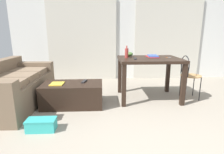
{
  "coord_description": "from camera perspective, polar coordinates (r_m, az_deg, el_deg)",
  "views": [
    {
      "loc": [
        -0.6,
        -1.7,
        1.22
      ],
      "look_at": [
        -0.44,
        1.55,
        0.43
      ],
      "focal_mm": 28.99,
      "sensor_mm": 36.0,
      "label": 1
    }
  ],
  "objects": [
    {
      "name": "wall_back",
      "position": [
        4.97,
        4.18,
        14.27
      ],
      "size": [
        5.93,
        0.1,
        2.55
      ],
      "primitive_type": "cube",
      "color": "silver",
      "rests_on": "ground"
    },
    {
      "name": "craft_table",
      "position": [
        3.42,
        11.64,
        4.0
      ],
      "size": [
        1.12,
        0.86,
        0.78
      ],
      "color": "black",
      "rests_on": "ground"
    },
    {
      "name": "wire_chair",
      "position": [
        3.67,
        22.86,
        1.45
      ],
      "size": [
        0.38,
        0.38,
        0.82
      ],
      "color": "#B7844C",
      "rests_on": "ground"
    },
    {
      "name": "magazine",
      "position": [
        3.15,
        -16.94,
        -2.05
      ],
      "size": [
        0.21,
        0.24,
        0.01
      ],
      "primitive_type": "cube",
      "rotation": [
        0.0,
        0.0,
        -0.02
      ],
      "color": "gold",
      "rests_on": "coffee_table"
    },
    {
      "name": "tv_remote_on_table",
      "position": [
        3.21,
        7.31,
        5.82
      ],
      "size": [
        0.06,
        0.17,
        0.02
      ],
      "primitive_type": "cube",
      "rotation": [
        0.0,
        0.0,
        -0.09
      ],
      "color": "#232326",
      "rests_on": "craft_table"
    },
    {
      "name": "coffee_table",
      "position": [
        3.2,
        -12.23,
        -5.35
      ],
      "size": [
        1.01,
        0.56,
        0.39
      ],
      "color": "black",
      "rests_on": "ground"
    },
    {
      "name": "couch",
      "position": [
        3.54,
        -28.84,
        -2.93
      ],
      "size": [
        0.9,
        1.78,
        0.75
      ],
      "color": "brown",
      "rests_on": "ground"
    },
    {
      "name": "book_stack",
      "position": [
        3.54,
        12.69,
        6.43
      ],
      "size": [
        0.22,
        0.33,
        0.03
      ],
      "color": "red",
      "rests_on": "craft_table"
    },
    {
      "name": "scissors",
      "position": [
        3.53,
        17.16,
        5.91
      ],
      "size": [
        0.1,
        0.05,
        0.0
      ],
      "color": "#9EA0A5",
      "rests_on": "craft_table"
    },
    {
      "name": "shoebox",
      "position": [
        2.56,
        -21.37,
        -13.84
      ],
      "size": [
        0.37,
        0.19,
        0.16
      ],
      "color": "#33B2AD",
      "rests_on": "ground"
    },
    {
      "name": "curtains",
      "position": [
        4.89,
        4.26,
        11.6
      ],
      "size": [
        4.05,
        0.03,
        2.1
      ],
      "color": "beige",
      "rests_on": "ground"
    },
    {
      "name": "bottle_near",
      "position": [
        3.33,
        4.64,
        7.55
      ],
      "size": [
        0.06,
        0.06,
        0.22
      ],
      "color": "#99332D",
      "rests_on": "craft_table"
    },
    {
      "name": "bowl",
      "position": [
        3.6,
        5.33,
        7.21
      ],
      "size": [
        0.16,
        0.16,
        0.08
      ],
      "primitive_type": "ellipsoid",
      "color": "#477033",
      "rests_on": "craft_table"
    },
    {
      "name": "ground_plane",
      "position": [
        3.22,
        8.21,
        -8.77
      ],
      "size": [
        7.74,
        7.74,
        0.0
      ],
      "primitive_type": "plane",
      "color": "gray"
    },
    {
      "name": "tv_remote_primary",
      "position": [
        3.18,
        -8.76,
        -1.36
      ],
      "size": [
        0.09,
        0.19,
        0.02
      ],
      "primitive_type": "cube",
      "rotation": [
        0.0,
        0.0,
        -0.25
      ],
      "color": "#232326",
      "rests_on": "coffee_table"
    }
  ]
}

